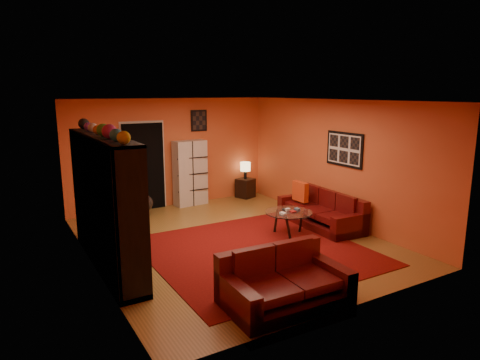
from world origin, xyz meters
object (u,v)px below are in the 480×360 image
tv (109,206)px  coffee_table (289,214)px  sofa (323,212)px  loveseat (282,282)px  entertainment_unit (105,202)px  table_lamp (245,167)px  side_table (245,188)px  bowl_chair (138,204)px  storage_cabinet (190,173)px

tv → coffee_table: bearing=-94.4°
sofa → loveseat: same height
entertainment_unit → coffee_table: bearing=-4.6°
tv → sofa: 4.42m
sofa → tv: bearing=-178.8°
table_lamp → side_table: bearing=-135.0°
coffee_table → side_table: size_ratio=1.84×
entertainment_unit → bowl_chair: size_ratio=4.59×
storage_cabinet → coffee_table: bearing=-82.1°
tv → coffee_table: (3.35, -0.26, -0.57)m
storage_cabinet → bowl_chair: storage_cabinet is taller
tv → bowl_chair: bearing=-25.9°
entertainment_unit → table_lamp: (4.23, 2.75, -0.24)m
bowl_chair → entertainment_unit: bearing=-117.0°
coffee_table → table_lamp: (0.83, 3.02, 0.39)m
loveseat → table_lamp: 5.78m
tv → side_table: (4.18, 2.76, -0.74)m
table_lamp → loveseat: bearing=-116.1°
sofa → loveseat: 3.55m
entertainment_unit → storage_cabinet: 3.88m
storage_cabinet → bowl_chair: bearing=-172.3°
side_table → table_lamp: size_ratio=1.13×
sofa → storage_cabinet: bearing=123.3°
bowl_chair → side_table: size_ratio=1.31×
entertainment_unit → coffee_table: size_ratio=3.27×
loveseat → tv: bearing=36.2°
storage_cabinet → side_table: size_ratio=3.18×
sofa → table_lamp: table_lamp is taller
table_lamp → storage_cabinet: bearing=178.2°
loveseat → table_lamp: size_ratio=3.74×
tv → bowl_chair: 2.85m
entertainment_unit → bowl_chair: (1.26, 2.47, -0.76)m
loveseat → storage_cabinet: size_ratio=1.04×
storage_cabinet → sofa: bearing=-64.6°
loveseat → storage_cabinet: 5.33m
storage_cabinet → bowl_chair: 1.54m
side_table → coffee_table: bearing=-105.4°
entertainment_unit → storage_cabinet: entertainment_unit is taller
entertainment_unit → loveseat: size_ratio=1.82×
coffee_table → bowl_chair: bowl_chair is taller
entertainment_unit → sofa: size_ratio=1.47×
tv → loveseat: tv is taller
tv → side_table: bearing=-56.5°
coffee_table → table_lamp: table_lamp is taller
coffee_table → side_table: bearing=74.6°
sofa → storage_cabinet: storage_cabinet is taller
bowl_chair → table_lamp: (2.97, 0.28, 0.52)m
loveseat → table_lamp: bearing=-24.3°
sofa → storage_cabinet: 3.43m
entertainment_unit → sofa: entertainment_unit is taller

